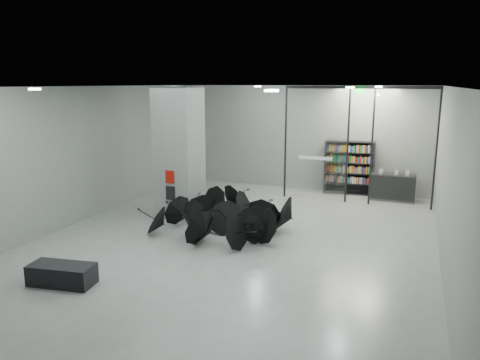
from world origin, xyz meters
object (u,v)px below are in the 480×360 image
at_px(umbrella_cluster, 228,222).
at_px(column, 179,152).
at_px(bench, 62,274).
at_px(shop_counter, 392,187).
at_px(bookshelf, 349,168).

bearing_deg(umbrella_cluster, column, 152.19).
bearing_deg(column, bench, -88.52).
height_order(column, bench, column).
relative_size(bench, shop_counter, 0.86).
bearing_deg(shop_counter, bench, -120.54).
height_order(shop_counter, umbrella_cluster, umbrella_cluster).
bearing_deg(umbrella_cluster, bookshelf, 67.45).
height_order(column, shop_counter, column).
distance_m(bench, shop_counter, 11.41).
height_order(bench, bookshelf, bookshelf).
bearing_deg(umbrella_cluster, shop_counter, 53.61).
bearing_deg(bench, bookshelf, 57.70).
relative_size(bench, umbrella_cluster, 0.30).
distance_m(column, umbrella_cluster, 2.90).
bearing_deg(bookshelf, bench, -120.17).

